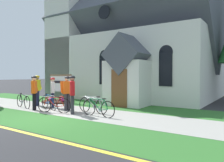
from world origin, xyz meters
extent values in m
plane|color=#2B2B2D|center=(0.00, 4.00, 0.00)|extent=(140.00, 140.00, 0.00)
cube|color=#99968E|center=(-1.19, 1.89, 0.01)|extent=(32.00, 2.72, 0.01)
cube|color=#2D6628|center=(-1.19, -0.63, 0.00)|extent=(32.00, 2.32, 0.01)
cube|color=#2D6628|center=(-1.19, 4.56, 0.00)|extent=(24.00, 2.61, 0.01)
cube|color=silver|center=(-1.19, 10.45, 2.34)|extent=(12.13, 9.17, 4.68)
cube|color=#4C515B|center=(-1.19, 10.45, 6.45)|extent=(12.63, 9.33, 9.33)
cube|color=silver|center=(-5.87, 7.25, 5.65)|extent=(2.78, 2.78, 11.30)
cube|color=silver|center=(0.99, 5.06, 1.30)|extent=(2.40, 1.60, 2.60)
cube|color=#4C515B|center=(0.99, 5.06, 2.95)|extent=(2.40, 1.80, 2.40)
cube|color=brown|center=(0.99, 4.24, 1.05)|extent=(1.00, 0.06, 2.10)
cube|color=black|center=(-1.19, 5.83, 2.10)|extent=(0.76, 0.06, 1.90)
cone|color=black|center=(-1.19, 5.83, 3.05)|extent=(0.80, 0.06, 0.80)
cube|color=black|center=(3.05, 5.83, 2.10)|extent=(0.76, 0.06, 1.90)
cone|color=black|center=(3.05, 5.83, 3.05)|extent=(0.80, 0.06, 0.80)
cylinder|color=black|center=(-1.19, 5.83, 5.92)|extent=(0.90, 0.06, 0.90)
cube|color=#7F6047|center=(-4.32, 4.14, 0.34)|extent=(0.12, 0.12, 0.69)
cube|color=#7F6047|center=(-2.66, 4.04, 0.34)|extent=(0.12, 0.12, 0.69)
cube|color=white|center=(-3.49, 4.09, 1.19)|extent=(1.99, 0.20, 1.02)
cube|color=#7F6047|center=(-3.49, 4.09, 1.76)|extent=(2.11, 0.25, 0.12)
cube|color=black|center=(-3.49, 4.04, 1.32)|extent=(1.59, 0.10, 0.16)
cylinder|color=#382319|center=(-3.49, 3.87, 0.05)|extent=(2.08, 2.08, 0.10)
ellipsoid|color=#CC338C|center=(-2.87, 3.69, 0.22)|extent=(0.36, 0.36, 0.24)
ellipsoid|color=red|center=(-3.88, 4.52, 0.22)|extent=(0.36, 0.36, 0.24)
ellipsoid|color=#CC338C|center=(-3.74, 3.52, 0.22)|extent=(0.36, 0.36, 0.24)
torus|color=black|center=(-2.08, 1.68, 0.35)|extent=(0.71, 0.22, 0.73)
torus|color=black|center=(-1.13, 1.43, 0.35)|extent=(0.71, 0.22, 0.73)
cylinder|color=#194CA5|center=(-1.45, 1.52, 0.50)|extent=(0.52, 0.17, 0.45)
cylinder|color=#194CA5|center=(-1.56, 1.54, 0.74)|extent=(0.71, 0.22, 0.08)
cylinder|color=#194CA5|center=(-1.80, 1.61, 0.53)|extent=(0.25, 0.10, 0.48)
cylinder|color=#194CA5|center=(-1.89, 1.63, 0.32)|extent=(0.39, 0.14, 0.09)
cylinder|color=#194CA5|center=(-1.99, 1.66, 0.55)|extent=(0.21, 0.09, 0.43)
cylinder|color=#194CA5|center=(-1.17, 1.44, 0.53)|extent=(0.12, 0.06, 0.38)
ellipsoid|color=black|center=(-1.91, 1.64, 0.79)|extent=(0.25, 0.14, 0.05)
cylinder|color=silver|center=(-1.21, 1.45, 0.73)|extent=(0.43, 0.14, 0.03)
cylinder|color=silver|center=(-1.70, 1.58, 0.29)|extent=(0.18, 0.07, 0.18)
torus|color=black|center=(1.48, 1.98, 0.34)|extent=(0.71, 0.08, 0.71)
torus|color=black|center=(0.41, 2.04, 0.34)|extent=(0.71, 0.08, 0.71)
cylinder|color=#B7B7BC|center=(0.78, 2.02, 0.50)|extent=(0.58, 0.07, 0.45)
cylinder|color=#B7B7BC|center=(0.89, 2.01, 0.73)|extent=(0.79, 0.08, 0.07)
cylinder|color=#B7B7BC|center=(1.17, 2.00, 0.52)|extent=(0.27, 0.05, 0.48)
cylinder|color=#B7B7BC|center=(1.26, 1.99, 0.31)|extent=(0.43, 0.06, 0.09)
cylinder|color=#B7B7BC|center=(1.38, 1.98, 0.54)|extent=(0.23, 0.05, 0.42)
cylinder|color=#B7B7BC|center=(0.46, 2.04, 0.53)|extent=(0.12, 0.04, 0.38)
ellipsoid|color=black|center=(1.29, 1.99, 0.78)|extent=(0.24, 0.09, 0.05)
cylinder|color=silver|center=(0.50, 2.04, 0.73)|extent=(0.44, 0.06, 0.03)
cylinder|color=silver|center=(1.05, 2.00, 0.29)|extent=(0.18, 0.03, 0.18)
torus|color=black|center=(-0.13, 1.19, 0.34)|extent=(0.70, 0.26, 0.72)
torus|color=black|center=(-1.11, 0.87, 0.34)|extent=(0.70, 0.26, 0.72)
cylinder|color=#A51E19|center=(-0.77, 0.98, 0.51)|extent=(0.54, 0.21, 0.46)
cylinder|color=#A51E19|center=(-0.67, 1.01, 0.72)|extent=(0.74, 0.27, 0.05)
cylinder|color=#A51E19|center=(-0.41, 1.10, 0.51)|extent=(0.26, 0.12, 0.44)
cylinder|color=#A51E19|center=(-0.32, 1.13, 0.32)|extent=(0.41, 0.16, 0.09)
cylinder|color=#A51E19|center=(-0.21, 1.16, 0.53)|extent=(0.22, 0.10, 0.39)
cylinder|color=#A51E19|center=(-1.07, 0.88, 0.54)|extent=(0.12, 0.07, 0.39)
ellipsoid|color=black|center=(-0.30, 1.13, 0.75)|extent=(0.25, 0.15, 0.05)
cylinder|color=silver|center=(-1.03, 0.90, 0.75)|extent=(0.43, 0.16, 0.03)
cylinder|color=silver|center=(-0.52, 1.06, 0.29)|extent=(0.18, 0.08, 0.18)
torus|color=black|center=(-3.66, 1.21, 0.33)|extent=(0.70, 0.18, 0.71)
torus|color=black|center=(-2.66, 1.00, 0.33)|extent=(0.70, 0.18, 0.71)
cylinder|color=black|center=(-3.00, 1.07, 0.48)|extent=(0.55, 0.15, 0.41)
cylinder|color=black|center=(-3.11, 1.10, 0.71)|extent=(0.75, 0.20, 0.11)
cylinder|color=black|center=(-3.37, 1.15, 0.51)|extent=(0.26, 0.09, 0.47)
cylinder|color=black|center=(-3.46, 1.17, 0.31)|extent=(0.41, 0.12, 0.09)
cylinder|color=black|center=(-3.57, 1.20, 0.54)|extent=(0.22, 0.08, 0.42)
cylinder|color=black|center=(-2.70, 1.01, 0.50)|extent=(0.12, 0.06, 0.34)
ellipsoid|color=black|center=(-3.48, 1.18, 0.77)|extent=(0.25, 0.13, 0.05)
cylinder|color=silver|center=(-2.74, 1.02, 0.69)|extent=(0.44, 0.12, 0.03)
cylinder|color=silver|center=(-3.26, 1.13, 0.28)|extent=(0.18, 0.06, 0.18)
torus|color=black|center=(2.23, 1.42, 0.34)|extent=(0.73, 0.06, 0.73)
torus|color=black|center=(1.18, 1.46, 0.34)|extent=(0.73, 0.06, 0.73)
cylinder|color=#19723F|center=(1.54, 1.44, 0.52)|extent=(0.57, 0.06, 0.48)
cylinder|color=#19723F|center=(1.65, 1.44, 0.75)|extent=(0.78, 0.07, 0.05)
cylinder|color=#19723F|center=(1.93, 1.43, 0.52)|extent=(0.26, 0.05, 0.48)
cylinder|color=#19723F|center=(2.02, 1.43, 0.32)|extent=(0.43, 0.05, 0.09)
cylinder|color=#19723F|center=(2.14, 1.42, 0.55)|extent=(0.22, 0.04, 0.42)
cylinder|color=#19723F|center=(1.22, 1.46, 0.55)|extent=(0.12, 0.04, 0.41)
ellipsoid|color=black|center=(2.04, 1.42, 0.78)|extent=(0.24, 0.09, 0.05)
cylinder|color=silver|center=(1.27, 1.45, 0.77)|extent=(0.44, 0.04, 0.03)
cylinder|color=silver|center=(1.81, 1.43, 0.29)|extent=(0.18, 0.03, 0.18)
cylinder|color=#191E38|center=(-3.22, 2.11, 0.44)|extent=(0.15, 0.15, 0.87)
cylinder|color=#191E38|center=(-3.13, 1.95, 0.44)|extent=(0.15, 0.15, 0.87)
cube|color=yellow|center=(-3.18, 2.03, 1.19)|extent=(0.41, 0.53, 0.64)
sphere|color=#936B51|center=(-3.18, 2.03, 1.62)|extent=(0.23, 0.23, 0.23)
ellipsoid|color=gold|center=(-3.18, 2.03, 1.68)|extent=(0.36, 0.34, 0.16)
cylinder|color=yellow|center=(-3.28, 2.31, 1.22)|extent=(0.09, 0.23, 0.58)
cylinder|color=yellow|center=(-3.07, 1.75, 1.22)|extent=(0.09, 0.24, 0.57)
cylinder|color=#2D2D33|center=(-0.51, 1.68, 0.43)|extent=(0.15, 0.15, 0.85)
cylinder|color=#2D2D33|center=(-0.46, 1.84, 0.43)|extent=(0.15, 0.15, 0.85)
cube|color=#E55914|center=(-0.48, 1.76, 1.16)|extent=(0.34, 0.52, 0.62)
sphere|color=tan|center=(-0.48, 1.76, 1.58)|extent=(0.22, 0.22, 0.22)
ellipsoid|color=black|center=(-0.48, 1.76, 1.64)|extent=(0.33, 0.31, 0.15)
cylinder|color=#E55914|center=(-0.61, 1.50, 1.19)|extent=(0.09, 0.13, 0.56)
cylinder|color=#E55914|center=(-0.35, 2.02, 1.19)|extent=(0.09, 0.15, 0.56)
cylinder|color=#191E38|center=(-1.81, 1.99, 0.41)|extent=(0.15, 0.15, 0.81)
cylinder|color=#191E38|center=(-1.90, 2.06, 0.41)|extent=(0.15, 0.15, 0.81)
cube|color=silver|center=(-1.85, 2.02, 1.11)|extent=(0.48, 0.44, 0.59)
sphere|color=tan|center=(-1.85, 2.02, 1.51)|extent=(0.21, 0.21, 0.21)
ellipsoid|color=red|center=(-1.85, 2.02, 1.57)|extent=(0.34, 0.34, 0.15)
cylinder|color=silver|center=(-1.66, 1.82, 1.14)|extent=(0.09, 0.15, 0.54)
cylinder|color=silver|center=(-2.05, 2.23, 1.14)|extent=(0.09, 0.18, 0.54)
cylinder|color=#2D2D33|center=(0.47, 1.16, 0.43)|extent=(0.15, 0.15, 0.87)
cylinder|color=#2D2D33|center=(0.36, 1.26, 0.43)|extent=(0.15, 0.15, 0.87)
cube|color=red|center=(0.41, 1.21, 1.18)|extent=(0.49, 0.48, 0.63)
sphere|color=#936B51|center=(0.41, 1.21, 1.61)|extent=(0.22, 0.22, 0.22)
ellipsoid|color=black|center=(0.41, 1.21, 1.67)|extent=(0.36, 0.37, 0.16)
cylinder|color=red|center=(0.60, 0.98, 1.21)|extent=(0.09, 0.21, 0.58)
cylinder|color=red|center=(0.22, 1.43, 1.21)|extent=(0.09, 0.14, 0.58)
cylinder|color=black|center=(-2.03, 1.00, 0.43)|extent=(0.15, 0.15, 0.86)
cylinder|color=black|center=(-1.92, 0.88, 0.43)|extent=(0.15, 0.15, 0.86)
cube|color=#E55914|center=(-1.98, 0.94, 1.17)|extent=(0.47, 0.50, 0.63)
sphere|color=beige|center=(-1.98, 0.94, 1.60)|extent=(0.22, 0.22, 0.22)
ellipsoid|color=black|center=(-1.98, 0.94, 1.66)|extent=(0.36, 0.36, 0.16)
cylinder|color=#E55914|center=(-2.14, 1.19, 1.21)|extent=(0.09, 0.23, 0.57)
cylinder|color=#E55914|center=(-1.81, 0.70, 1.21)|extent=(0.09, 0.11, 0.57)
camera|label=1|loc=(7.52, -6.04, 1.79)|focal=35.49mm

